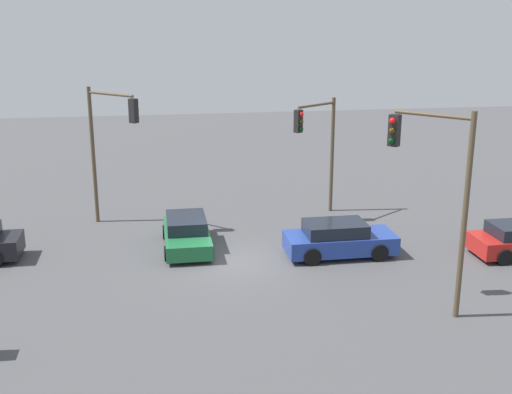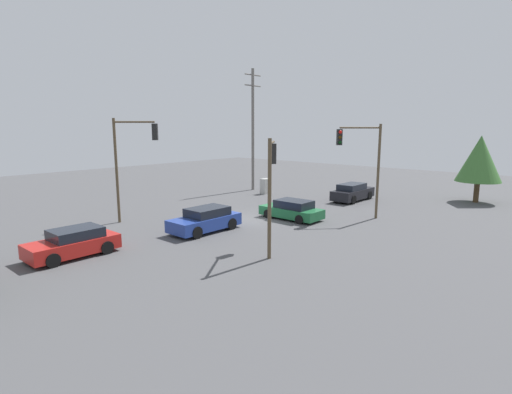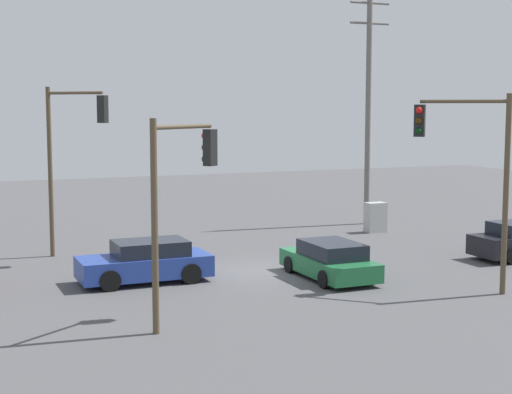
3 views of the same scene
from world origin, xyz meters
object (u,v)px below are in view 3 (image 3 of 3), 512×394
object	(u,v)px
traffic_signal_cross	(471,159)
electrical_cabinet	(375,217)
traffic_signal_main	(70,144)
sedan_blue	(146,262)
traffic_signal_aux	(179,186)
sedan_green	(330,261)

from	to	relation	value
traffic_signal_cross	electrical_cabinet	xyz separation A→B (m)	(-3.68, -11.63, -3.62)
traffic_signal_cross	traffic_signal_main	bearing A→B (deg)	-0.86
sedan_blue	traffic_signal_aux	world-z (taller)	traffic_signal_aux
traffic_signal_cross	sedan_blue	bearing A→B (deg)	13.44
sedan_blue	traffic_signal_aux	xyz separation A→B (m)	(0.50, 5.50, 3.17)
traffic_signal_main	electrical_cabinet	bearing A→B (deg)	50.92
sedan_green	sedan_blue	distance (m)	6.42
traffic_signal_cross	traffic_signal_aux	xyz separation A→B (m)	(9.83, 0.05, -0.47)
traffic_signal_main	traffic_signal_cross	distance (m)	15.29
sedan_green	electrical_cabinet	bearing A→B (deg)	49.77
sedan_blue	traffic_signal_cross	distance (m)	11.40
electrical_cabinet	traffic_signal_cross	bearing A→B (deg)	72.45
electrical_cabinet	sedan_green	bearing A→B (deg)	49.77
traffic_signal_main	traffic_signal_aux	bearing A→B (deg)	-37.01
traffic_signal_aux	sedan_blue	bearing A→B (deg)	49.94
traffic_signal_main	traffic_signal_cross	xyz separation A→B (m)	(-10.88, 10.74, -0.21)
sedan_green	traffic_signal_aux	bearing A→B (deg)	-151.90
sedan_blue	traffic_signal_cross	size ratio (longest dim) A/B	0.70
sedan_blue	traffic_signal_aux	size ratio (longest dim) A/B	0.78
traffic_signal_main	traffic_signal_cross	size ratio (longest dim) A/B	1.06
traffic_signal_aux	electrical_cabinet	bearing A→B (deg)	5.99
sedan_green	traffic_signal_cross	xyz separation A→B (m)	(-3.21, 3.49, 3.71)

